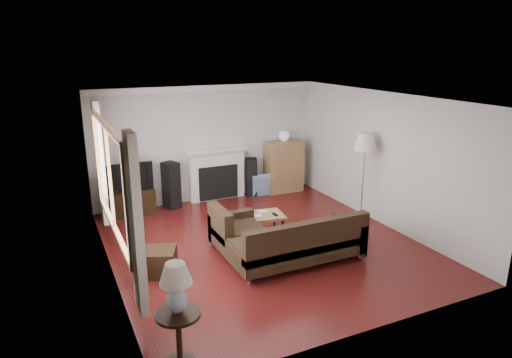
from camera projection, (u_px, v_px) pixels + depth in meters
name	position (u px, v px, depth m)	size (l,w,h in m)	color
room	(264.00, 175.00, 7.50)	(5.10, 5.60, 2.54)	#511412
window	(110.00, 178.00, 6.24)	(0.12, 2.74, 1.54)	brown
curtain_near	(136.00, 226.00, 4.99)	(0.10, 0.35, 2.10)	white
curtain_far	(100.00, 163.00, 7.62)	(0.10, 0.35, 2.10)	white
fireplace	(217.00, 174.00, 10.05)	(1.40, 0.26, 1.15)	white
tv_stand	(128.00, 202.00, 9.20)	(1.03, 0.46, 0.51)	black
television	(126.00, 176.00, 9.04)	(1.01, 0.13, 0.58)	black
speaker_left	(171.00, 185.00, 9.53)	(0.27, 0.33, 0.98)	black
speaker_right	(251.00, 177.00, 10.33)	(0.24, 0.29, 0.86)	black
bookshelf	(284.00, 166.00, 10.58)	(0.87, 0.41, 1.19)	olive
globe_lamp	(284.00, 136.00, 10.38)	(0.24, 0.24, 0.24)	white
sectional_sofa	(298.00, 240.00, 7.12)	(2.30, 1.68, 0.74)	black
coffee_table	(255.00, 225.00, 8.16)	(1.02, 0.55, 0.40)	olive
footstool	(160.00, 262.00, 6.80)	(0.46, 0.46, 0.39)	black
floor_lamp	(363.00, 178.00, 8.67)	(0.45, 0.45, 1.74)	gold
side_table	(179.00, 338.00, 4.86)	(0.49, 0.49, 0.61)	black
table_lamp	(176.00, 289.00, 4.69)	(0.35, 0.35, 0.56)	silver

